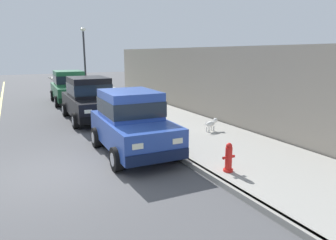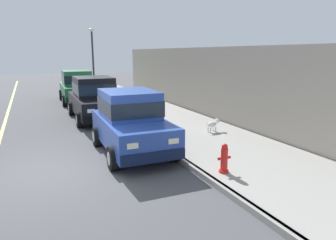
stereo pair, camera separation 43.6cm
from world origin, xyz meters
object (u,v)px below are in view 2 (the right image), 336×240
Objects in this scene: car_blue_hatchback at (131,121)px; dog_white at (213,124)px; street_lamp at (93,54)px; fire_hydrant at (224,159)px; car_black_sedan at (94,98)px; car_green_sedan at (77,86)px.

car_blue_hatchback is 3.46m from dog_white.
street_lamp is at bearing 83.83° from car_blue_hatchback.
street_lamp is (-0.10, 15.19, 2.43)m from fire_hydrant.
car_black_sedan and car_green_sedan have the same top height.
car_green_sedan is 6.42× the size of fire_hydrant.
car_green_sedan is 1.05× the size of street_lamp.
street_lamp is (1.39, 7.06, 1.92)m from car_black_sedan.
dog_white is at bearing -53.89° from car_black_sedan.
fire_hydrant is (-1.91, -3.47, 0.05)m from dog_white.
fire_hydrant is at bearing -63.00° from car_blue_hatchback.
car_blue_hatchback is 12.59m from street_lamp.
dog_white is (3.35, 0.65, -0.55)m from car_blue_hatchback.
car_green_sedan is (-0.01, 10.84, 0.01)m from car_blue_hatchback.
car_blue_hatchback is at bearing -89.46° from car_black_sedan.
street_lamp is at bearing 99.75° from dog_white.
car_black_sedan reaches higher than car_blue_hatchback.
car_blue_hatchback is 10.84m from car_green_sedan.
street_lamp is at bearing 90.38° from fire_hydrant.
car_black_sedan is 6.23× the size of dog_white.
fire_hydrant is at bearing -79.64° from car_black_sedan.
car_green_sedan reaches higher than dog_white.
car_green_sedan is at bearing 89.53° from car_black_sedan.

